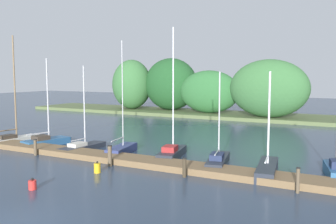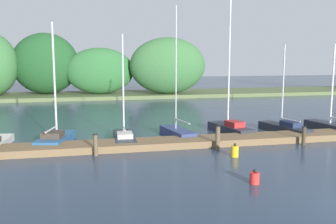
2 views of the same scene
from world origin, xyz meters
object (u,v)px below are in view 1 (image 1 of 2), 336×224
Objects in this scene: mooring_piling_3 at (184,168)px; channel_buoy_0 at (32,185)px; sailboat_2 at (83,146)px; mooring_piling_1 at (35,147)px; sailboat_3 at (123,148)px; sailboat_7 at (336,169)px; sailboat_6 at (267,167)px; mooring_piling_2 at (110,156)px; sailboat_1 at (47,140)px; mooring_piling_4 at (298,180)px; sailboat_5 at (218,160)px; sailboat_4 at (172,151)px; channel_buoy_1 at (97,168)px; sailboat_0 at (15,137)px.

channel_buoy_0 is (-5.22, -5.08, -0.28)m from mooring_piling_3.
sailboat_2 reaches higher than mooring_piling_1.
sailboat_3 reaches higher than channel_buoy_0.
sailboat_7 is at bearing -84.78° from sailboat_2.
sailboat_6 is 5.15× the size of mooring_piling_1.
sailboat_3 is 5.60m from mooring_piling_1.
mooring_piling_1 is 5.99m from mooring_piling_2.
sailboat_3 is at bearing -75.23° from sailboat_1.
mooring_piling_3 is 1.81× the size of channel_buoy_0.
sailboat_3 is at bearing 164.50° from mooring_piling_4.
mooring_piling_1 is (-11.37, -3.02, 0.19)m from sailboat_5.
mooring_piling_3 is at bearing 105.80° from sailboat_7.
sailboat_7 is (6.16, 0.47, 0.10)m from sailboat_5.
sailboat_1 is 1.10× the size of sailboat_2.
mooring_piling_3 is (4.74, -0.08, -0.11)m from mooring_piling_2.
mooring_piling_4 is (1.93, -2.59, 0.24)m from sailboat_6.
sailboat_2 is 9.76m from sailboat_5.
sailboat_1 is 0.86× the size of sailboat_3.
sailboat_4 is at bearing 76.84° from sailboat_7.
sailboat_6 is at bearing -88.67° from sailboat_2.
sailboat_6 reaches higher than mooring_piling_3.
sailboat_5 is 5.43× the size of mooring_piling_3.
sailboat_2 is at bearing 85.88° from sailboat_3.
sailboat_1 is at bearing 151.55° from channel_buoy_1.
channel_buoy_0 is at bearing 132.02° from sailboat_5.
sailboat_1 is 11.07m from channel_buoy_0.
sailboat_5 is 6.18m from sailboat_7.
sailboat_1 is 3.53m from mooring_piling_1.
sailboat_2 is 6.35m from channel_buoy_1.
mooring_piling_4 is (4.86, -3.13, 0.25)m from sailboat_5.
channel_buoy_1 is (1.63, -4.66, -0.07)m from sailboat_3.
sailboat_0 reaches higher than mooring_piling_4.
mooring_piling_2 is at bearing -0.62° from mooring_piling_1.
sailboat_3 is at bearing -80.87° from sailboat_2.
sailboat_1 is at bearing 79.33° from sailboat_7.
sailboat_7 is 14.85m from channel_buoy_0.
sailboat_7 reaches higher than sailboat_6.
mooring_piling_1 reaches higher than channel_buoy_0.
mooring_piling_1 is (1.98, -2.92, 0.16)m from sailboat_1.
sailboat_3 is 11.64× the size of channel_buoy_1.
mooring_piling_1 is 0.87× the size of mooring_piling_2.
sailboat_3 is at bearing 95.90° from channel_buoy_0.
sailboat_7 reaches higher than mooring_piling_2.
sailboat_5 is at bearing -85.86° from sailboat_2.
sailboat_6 reaches higher than sailboat_5.
sailboat_3 is 1.33× the size of sailboat_7.
sailboat_1 is 13.36m from sailboat_5.
sailboat_5 is at bearing 29.84° from mooring_piling_2.
sailboat_7 is 4.84× the size of mooring_piling_4.
sailboat_4 is 5.49m from channel_buoy_1.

